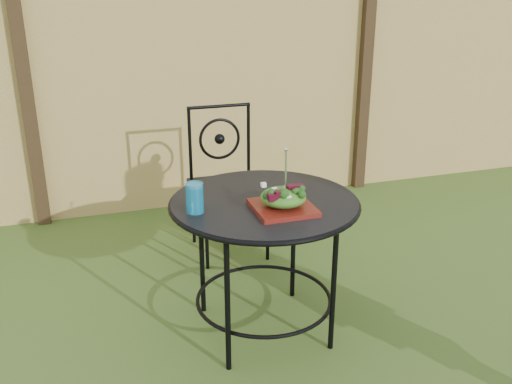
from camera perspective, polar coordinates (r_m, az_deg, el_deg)
ground at (r=2.87m, az=6.56°, el=-16.50°), size 60.00×60.00×0.00m
fence at (r=4.44m, az=-4.73°, el=10.58°), size 8.00×0.12×1.90m
patio_table at (r=2.79m, az=0.83°, el=-3.45°), size 0.92×0.92×0.72m
patio_chair at (r=3.72m, az=-2.99°, el=1.49°), size 0.46×0.46×0.95m
salad_plate at (r=2.62m, az=2.71°, el=-1.58°), size 0.27×0.27×0.02m
salad at (r=2.60m, az=2.73°, el=-0.52°), size 0.21×0.21×0.08m
fork at (r=2.56m, az=2.99°, el=2.22°), size 0.01×0.01×0.18m
drinking_glass at (r=2.59m, az=-6.15°, el=-0.58°), size 0.08×0.08×0.14m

